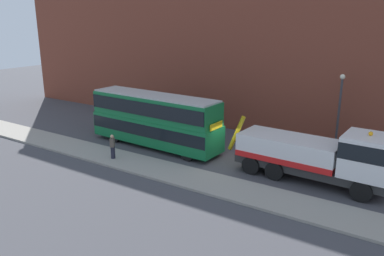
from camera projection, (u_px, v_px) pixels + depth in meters
The scene contains 7 objects.
ground_plane at pixel (232, 161), 26.74m from camera, with size 120.00×120.00×0.00m, color #424247.
near_kerb at pixel (200, 180), 23.34m from camera, with size 60.00×2.80×0.15m, color gray.
building_facade at pixel (279, 37), 30.64m from camera, with size 60.00×1.50×16.00m.
recovery_tow_truck at pixel (318, 155), 22.78m from camera, with size 10.19×2.99×3.67m.
double_decker_bus at pixel (155, 118), 29.16m from camera, with size 11.12×2.98×4.06m.
pedestrian_onlooker at pixel (113, 147), 26.57m from camera, with size 0.42×0.48×1.71m.
street_lamp at pixel (339, 107), 27.18m from camera, with size 0.36×0.36×5.83m.
Camera 1 is at (11.41, -22.49, 9.59)m, focal length 35.94 mm.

